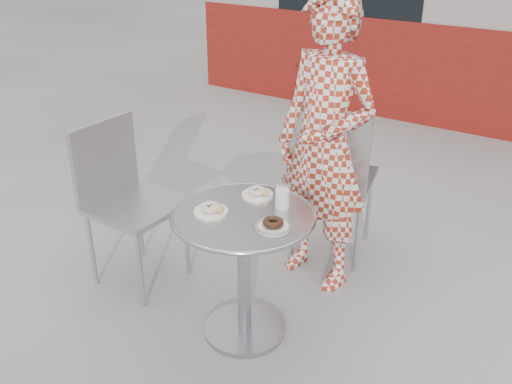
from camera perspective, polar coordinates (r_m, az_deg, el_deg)
The scene contains 9 objects.
ground at distance 3.09m, azimuth -1.27°, elevation -13.06°, with size 60.00×60.00×0.00m, color #AAA7A1.
bistro_table at distance 2.74m, azimuth -1.23°, elevation -5.30°, with size 0.69×0.69×0.69m.
chair_far at distance 3.57m, azimuth 7.57°, elevation -1.59°, with size 0.56×0.57×0.98m.
chair_left at distance 3.34m, azimuth -11.79°, elevation -4.27°, with size 0.46×0.45×0.94m.
seated_person at distance 3.09m, azimuth 6.89°, elevation 4.59°, with size 0.60×0.39×1.64m, color maroon.
plate_far at distance 2.81m, azimuth 0.19°, elevation -0.07°, with size 0.15×0.15×0.04m.
plate_near at distance 2.66m, azimuth -4.48°, elevation -1.73°, with size 0.16×0.16×0.04m.
plate_checker at distance 2.53m, azimuth 1.71°, elevation -3.33°, with size 0.17×0.17×0.04m.
milk_cup at distance 2.68m, azimuth 2.65°, elevation -0.57°, with size 0.07×0.07×0.11m.
Camera 1 is at (1.37, -1.95, 1.95)m, focal length 40.00 mm.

